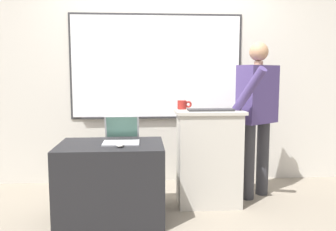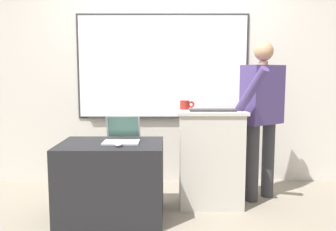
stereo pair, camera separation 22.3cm
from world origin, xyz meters
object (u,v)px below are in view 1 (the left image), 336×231
object	(u,v)px
lectern_podium	(209,158)
computer_mouse_by_laptop	(120,145)
wireless_keyboard	(211,110)
person_presenter	(257,109)
laptop	(122,134)
side_desk	(112,181)
coffee_mug	(183,105)

from	to	relation	value
lectern_podium	computer_mouse_by_laptop	distance (m)	0.97
lectern_podium	wireless_keyboard	size ratio (longest dim) A/B	2.15
person_presenter	laptop	xyz separation A→B (m)	(-1.38, -0.37, -0.18)
side_desk	wireless_keyboard	bearing A→B (deg)	13.46
lectern_podium	computer_mouse_by_laptop	size ratio (longest dim) A/B	9.46
person_presenter	coffee_mug	xyz separation A→B (m)	(-0.79, -0.06, 0.06)
computer_mouse_by_laptop	side_desk	bearing A→B (deg)	120.95
computer_mouse_by_laptop	coffee_mug	bearing A→B (deg)	42.96
side_desk	coffee_mug	size ratio (longest dim) A/B	6.42
side_desk	lectern_podium	bearing A→B (deg)	16.40
person_presenter	computer_mouse_by_laptop	size ratio (longest dim) A/B	16.21
laptop	coffee_mug	xyz separation A→B (m)	(0.59, 0.31, 0.24)
wireless_keyboard	computer_mouse_by_laptop	world-z (taller)	wireless_keyboard
person_presenter	laptop	size ratio (longest dim) A/B	5.01
side_desk	laptop	xyz separation A→B (m)	(0.09, 0.09, 0.41)
coffee_mug	computer_mouse_by_laptop	bearing A→B (deg)	-137.04
side_desk	wireless_keyboard	size ratio (longest dim) A/B	2.11
wireless_keyboard	person_presenter	bearing A→B (deg)	23.81
side_desk	laptop	size ratio (longest dim) A/B	2.87
coffee_mug	laptop	bearing A→B (deg)	-152.44
wireless_keyboard	coffee_mug	bearing A→B (deg)	144.79
wireless_keyboard	side_desk	bearing A→B (deg)	-166.54
wireless_keyboard	computer_mouse_by_laptop	distance (m)	0.96
person_presenter	wireless_keyboard	world-z (taller)	person_presenter
coffee_mug	wireless_keyboard	bearing A→B (deg)	-35.21
lectern_podium	coffee_mug	world-z (taller)	coffee_mug
computer_mouse_by_laptop	coffee_mug	size ratio (longest dim) A/B	0.69
computer_mouse_by_laptop	person_presenter	bearing A→B (deg)	23.91
lectern_podium	wireless_keyboard	distance (m)	0.48
person_presenter	coffee_mug	bearing A→B (deg)	150.55
lectern_podium	wireless_keyboard	world-z (taller)	wireless_keyboard
lectern_podium	person_presenter	world-z (taller)	person_presenter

